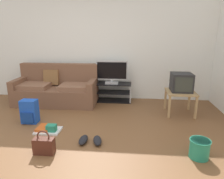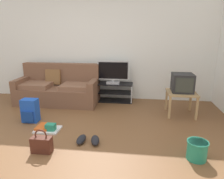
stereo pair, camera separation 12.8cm
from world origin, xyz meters
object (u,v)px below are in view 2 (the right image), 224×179
Objects in this scene: floor_tray at (47,128)px; tv_stand at (113,92)px; crt_tv at (182,83)px; sneakers_pair at (88,140)px; flat_tv at (113,72)px; cleaning_bucket at (197,150)px; side_table at (181,95)px; backpack at (30,111)px; couch at (59,89)px; handbag at (42,144)px.

tv_stand is at bearing 61.79° from floor_tray.
sneakers_pair is at bearing -139.64° from crt_tv.
cleaning_bucket is (1.39, -2.27, -0.57)m from flat_tv.
crt_tv is at bearing 40.36° from sneakers_pair.
side_table is 1.28× the size of backpack.
crt_tv reaches higher than side_table.
flat_tv is 1.97× the size of sneakers_pair.
couch is 2.15m from sneakers_pair.
cleaning_bucket reaches higher than floor_tray.
crt_tv reaches higher than cleaning_bucket.
couch reaches higher than handbag.
cleaning_bucket is at bearing -92.74° from crt_tv.
flat_tv reaches higher than floor_tray.
floor_tray is (-0.93, -1.72, -0.67)m from flat_tv.
handbag is at bearing -142.32° from side_table.
floor_tray reaches higher than sneakers_pair.
side_table is at bearing 40.02° from sneakers_pair.
flat_tv is 2.07m from floor_tray.
tv_stand is 2.67× the size of handbag.
side_table is at bearing -12.11° from backpack.
handbag is at bearing -142.05° from crt_tv.
handbag is 0.69m from floor_tray.
handbag reaches higher than sneakers_pair.
couch is at bearing -168.85° from tv_stand.
handbag is 1.27× the size of cleaning_bucket.
tv_stand is 2.11× the size of backpack.
crt_tv is 0.97× the size of floor_tray.
handbag is at bearing -177.30° from cleaning_bucket.
backpack is (-0.11, -1.16, -0.12)m from couch.
tv_stand is 3.39× the size of cleaning_bucket.
sneakers_pair is at bearing -52.84° from backpack.
floor_tray is at bearing -156.30° from crt_tv.
side_table is 2.63m from floor_tray.
couch reaches higher than side_table.
side_table is at bearing -9.31° from couch.
flat_tv reaches higher than couch.
flat_tv is 1.33× the size of side_table.
crt_tv is at bearing 87.26° from cleaning_bucket.
side_table is 1.48× the size of sneakers_pair.
tv_stand is 1.98m from floor_tray.
flat_tv is 1.81× the size of floor_tray.
side_table is 0.25m from crt_tv.
side_table is 2.12m from sneakers_pair.
crt_tv reaches higher than handbag.
sneakers_pair is 0.85m from floor_tray.
floor_tray is at bearing 166.63° from cleaning_bucket.
crt_tv is 1.06× the size of sneakers_pair.
crt_tv reaches higher than sneakers_pair.
backpack is at bearing 162.58° from cleaning_bucket.
backpack is at bearing -165.99° from side_table.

